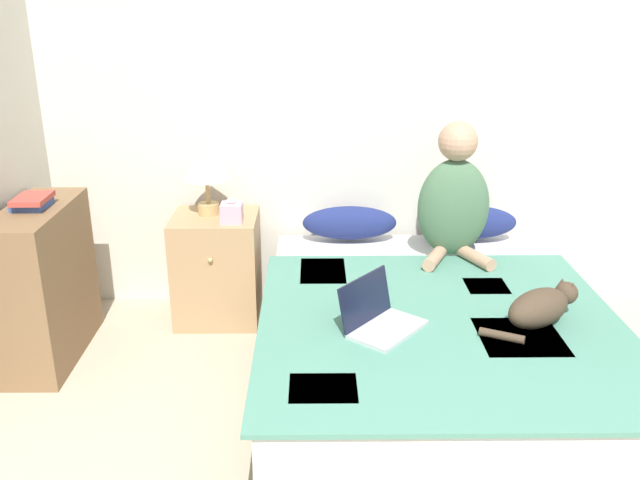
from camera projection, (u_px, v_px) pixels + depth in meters
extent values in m
cube|color=beige|center=(406.00, 100.00, 4.00)|extent=(5.31, 0.05, 2.55)
cube|color=#4C4742|center=(430.00, 367.00, 3.37)|extent=(1.61, 2.06, 0.23)
cube|color=silver|center=(432.00, 327.00, 3.30)|extent=(1.58, 2.03, 0.22)
cube|color=#4C8470|center=(441.00, 324.00, 3.06)|extent=(1.65, 1.65, 0.02)
cube|color=#3D4784|center=(520.00, 337.00, 2.93)|extent=(0.35, 0.36, 0.01)
cube|color=#3D4784|center=(486.00, 287.00, 3.44)|extent=(0.21, 0.20, 0.01)
cube|color=#3D4784|center=(323.00, 389.00, 2.55)|extent=(0.26, 0.21, 0.01)
cube|color=#3D4784|center=(323.00, 271.00, 3.63)|extent=(0.24, 0.35, 0.01)
ellipsoid|color=navy|center=(349.00, 223.00, 4.06)|extent=(0.56, 0.20, 0.20)
ellipsoid|color=navy|center=(469.00, 222.00, 4.07)|extent=(0.56, 0.20, 0.20)
ellipsoid|color=#476B4C|center=(453.00, 208.00, 3.76)|extent=(0.40, 0.22, 0.55)
sphere|color=tan|center=(458.00, 141.00, 3.63)|extent=(0.21, 0.21, 0.21)
cylinder|color=tan|center=(435.00, 257.00, 3.71)|extent=(0.18, 0.28, 0.07)
cylinder|color=tan|center=(475.00, 257.00, 3.71)|extent=(0.18, 0.28, 0.07)
ellipsoid|color=#473828|center=(538.00, 308.00, 3.00)|extent=(0.38, 0.34, 0.17)
sphere|color=#473828|center=(566.00, 293.00, 3.09)|extent=(0.10, 0.10, 0.10)
cone|color=#473828|center=(562.00, 283.00, 3.10)|extent=(0.05, 0.05, 0.05)
cone|color=#473828|center=(573.00, 287.00, 3.06)|extent=(0.05, 0.05, 0.05)
cylinder|color=#473828|center=(502.00, 336.00, 2.90)|extent=(0.19, 0.12, 0.04)
cube|color=#B7B7BC|center=(388.00, 330.00, 2.97)|extent=(0.38, 0.40, 0.02)
cube|color=black|center=(365.00, 299.00, 3.01)|extent=(0.26, 0.30, 0.21)
cube|color=tan|center=(217.00, 268.00, 4.04)|extent=(0.49, 0.44, 0.65)
sphere|color=tan|center=(210.00, 260.00, 3.78)|extent=(0.03, 0.03, 0.03)
cylinder|color=tan|center=(209.00, 209.00, 3.96)|extent=(0.12, 0.12, 0.07)
cylinder|color=tan|center=(208.00, 191.00, 3.92)|extent=(0.02, 0.02, 0.15)
cone|color=white|center=(206.00, 160.00, 3.86)|extent=(0.27, 0.27, 0.22)
cube|color=#E09EB2|center=(232.00, 213.00, 3.82)|extent=(0.12, 0.12, 0.11)
ellipsoid|color=white|center=(231.00, 201.00, 3.79)|extent=(0.06, 0.04, 0.03)
cube|color=brown|center=(45.00, 284.00, 3.58)|extent=(0.30, 0.77, 0.84)
cube|color=#334C8E|center=(32.00, 204.00, 3.43)|extent=(0.17, 0.19, 0.04)
cube|color=#B24238|center=(32.00, 199.00, 3.41)|extent=(0.16, 0.23, 0.03)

